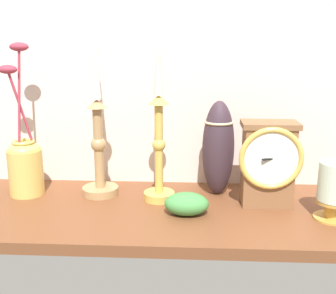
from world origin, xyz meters
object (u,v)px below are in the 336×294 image
candlestick_tall_center (98,139)px  pillar_candle_front (335,188)px  brass_vase_jar (25,161)px  candlestick_tall_left (159,137)px  mantel_clock (268,163)px  tall_ceramic_vase (218,148)px

candlestick_tall_center → pillar_candle_front: size_ratio=2.99×
candlestick_tall_center → brass_vase_jar: size_ratio=1.12×
candlestick_tall_center → brass_vase_jar: candlestick_tall_center is taller
candlestick_tall_left → pillar_candle_front: 38.72cm
candlestick_tall_center → brass_vase_jar: (-17.70, -0.75, -5.24)cm
candlestick_tall_left → pillar_candle_front: bearing=-13.6°
mantel_clock → candlestick_tall_left: bearing=174.7°
tall_ceramic_vase → pillar_candle_front: bearing=-30.2°
pillar_candle_front → tall_ceramic_vase: 27.10cm
candlestick_tall_left → brass_vase_jar: size_ratio=1.11×
pillar_candle_front → tall_ceramic_vase: bearing=149.8°
brass_vase_jar → pillar_candle_front: size_ratio=2.66×
mantel_clock → candlestick_tall_center: candlestick_tall_center is taller
candlestick_tall_left → pillar_candle_front: (36.76, -8.91, -8.28)cm
mantel_clock → candlestick_tall_left: 24.91cm
candlestick_tall_center → brass_vase_jar: bearing=-177.6°
candlestick_tall_center → tall_ceramic_vase: (28.09, 1.80, -2.14)cm
mantel_clock → brass_vase_jar: (-56.38, 4.22, -1.65)cm
candlestick_tall_left → candlestick_tall_center: candlestick_tall_center is taller
mantel_clock → tall_ceramic_vase: bearing=147.4°
candlestick_tall_left → brass_vase_jar: candlestick_tall_left is taller
candlestick_tall_left → tall_ceramic_vase: 14.85cm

